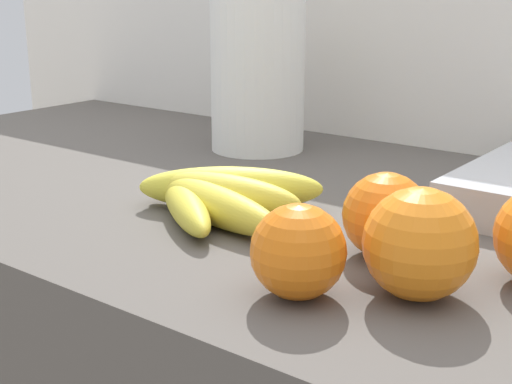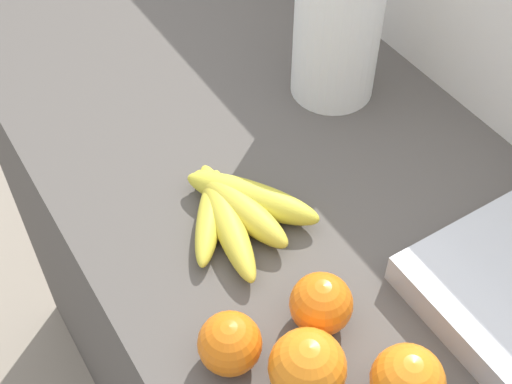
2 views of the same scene
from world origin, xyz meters
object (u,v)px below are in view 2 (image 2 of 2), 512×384
Objects in this scene: orange_far_right at (307,367)px; paper_towel_roll at (338,21)px; banana_bunch at (236,209)px; orange_center at (230,344)px; orange_right at (407,381)px; orange_front at (321,304)px.

paper_towel_roll is (-0.39, 0.31, 0.08)m from orange_far_right.
banana_bunch is 2.46× the size of orange_far_right.
orange_center is 0.90× the size of orange_right.
orange_far_right is 1.06× the size of orange_right.
orange_far_right reaches higher than banana_bunch.
orange_center is at bearing -32.44° from banana_bunch.
orange_center is at bearing -95.85° from orange_front.
banana_bunch is at bearing 166.94° from orange_far_right.
banana_bunch is at bearing -178.90° from orange_front.
orange_front is at bearing 134.49° from orange_far_right.
orange_far_right is 1.17× the size of orange_center.
banana_bunch is 2.62× the size of orange_right.
banana_bunch is 0.18m from orange_front.
orange_far_right reaches higher than orange_right.
paper_towel_roll is (-0.45, 0.24, 0.08)m from orange_right.
orange_far_right reaches higher than orange_front.
paper_towel_roll reaches higher than orange_front.
orange_far_right is (0.24, -0.06, 0.02)m from banana_bunch.
orange_front is (-0.06, 0.06, -0.01)m from orange_far_right.
paper_towel_roll reaches higher than orange_far_right.
orange_far_right is 0.09m from orange_center.
orange_front reaches higher than banana_bunch.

